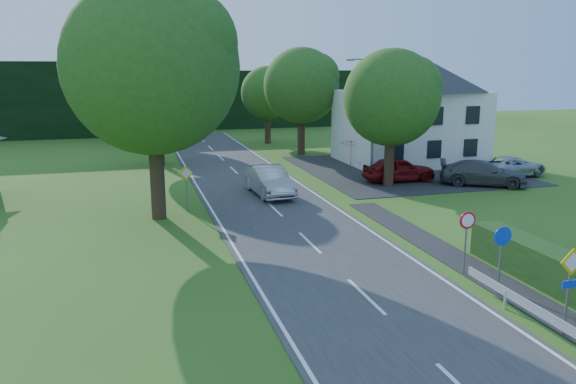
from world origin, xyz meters
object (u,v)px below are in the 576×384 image
object	(u,v)px
moving_car	(269,181)
parasol	(351,153)
parked_car_red	(399,169)
parked_car_grey	(483,173)
parked_car_silver_b	(512,166)
streetlight	(371,113)
parked_car_silver_a	(384,158)
motorcycle	(252,178)

from	to	relation	value
moving_car	parasol	distance (m)	11.17
parasol	parked_car_red	bearing A→B (deg)	-80.76
parked_car_grey	parked_car_silver_b	xyz separation A→B (m)	(3.63, 1.96, -0.07)
parked_car_grey	parked_car_red	bearing A→B (deg)	91.09
moving_car	parked_car_silver_b	size ratio (longest dim) A/B	1.01
streetlight	parked_car_silver_a	size ratio (longest dim) A/B	1.93
motorcycle	parked_car_red	bearing A→B (deg)	14.96
streetlight	parked_car_red	distance (m)	4.11
parked_car_red	streetlight	bearing A→B (deg)	60.16
parked_car_silver_a	parked_car_grey	distance (m)	8.33
streetlight	parked_car_silver_b	size ratio (longest dim) A/B	1.58
moving_car	motorcycle	distance (m)	2.69
parked_car_grey	parked_car_silver_b	bearing A→B (deg)	-31.82
motorcycle	parked_car_silver_b	bearing A→B (deg)	16.01
moving_car	parasol	world-z (taller)	parasol
parked_car_silver_a	parasol	xyz separation A→B (m)	(-2.36, 0.83, 0.34)
moving_car	motorcycle	xyz separation A→B (m)	(-0.44, 2.63, -0.29)
moving_car	parked_car_red	distance (m)	9.34
moving_car	parasol	size ratio (longest dim) A/B	2.26
moving_car	parked_car_red	world-z (taller)	moving_car
streetlight	parked_car_silver_b	xyz separation A→B (m)	(9.94, -1.54, -3.72)
parked_car_red	parked_car_silver_a	distance (m)	5.32
parked_car_grey	parasol	xyz separation A→B (m)	(-5.60, 8.50, 0.24)
streetlight	parked_car_silver_a	bearing A→B (deg)	53.66
parked_car_red	parasol	xyz separation A→B (m)	(-0.97, 5.97, 0.22)
parked_car_grey	parasol	bearing A→B (deg)	63.16
streetlight	motorcycle	world-z (taller)	streetlight
motorcycle	streetlight	bearing A→B (deg)	20.57
moving_car	parked_car_silver_b	xyz separation A→B (m)	(17.46, 1.01, -0.14)
parked_car_silver_b	parasol	bearing A→B (deg)	44.35
motorcycle	parked_car_grey	size ratio (longest dim) A/B	0.39
parked_car_grey	parked_car_silver_a	bearing A→B (deg)	52.68
parked_car_red	parked_car_silver_b	bearing A→B (deg)	-93.84
parked_car_red	parked_car_grey	world-z (taller)	parked_car_red
streetlight	motorcycle	distance (m)	8.86
streetlight	moving_car	xyz separation A→B (m)	(-7.53, -2.55, -3.58)
parked_car_red	motorcycle	bearing A→B (deg)	83.88
parked_car_silver_a	parasol	bearing A→B (deg)	77.62
moving_car	parked_car_grey	bearing A→B (deg)	-7.92
parked_car_silver_a	motorcycle	bearing A→B (deg)	117.31
parked_car_red	parasol	size ratio (longest dim) A/B	2.08
parked_car_red	parked_car_grey	size ratio (longest dim) A/B	0.88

